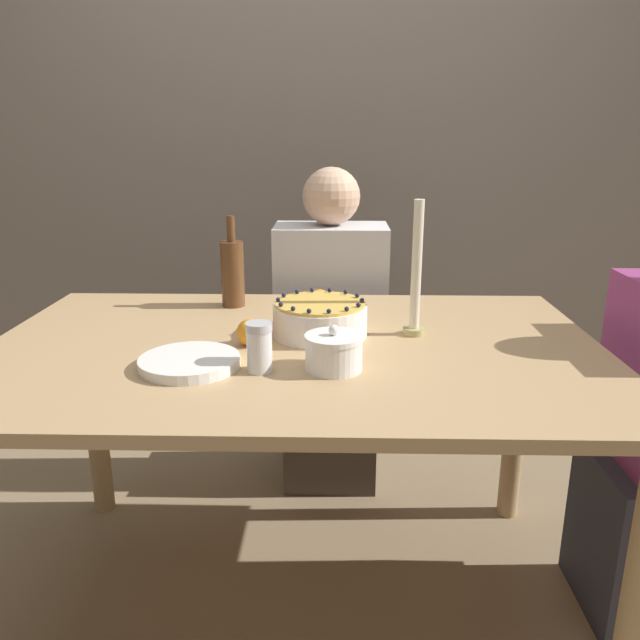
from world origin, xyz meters
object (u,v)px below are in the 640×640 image
object	(u,v)px
sugar_bowl	(334,352)
person_man_blue_shirt	(330,351)
cake	(320,319)
bottle	(233,272)
sugar_shaker	(259,347)
candle	(416,279)

from	to	relation	value
sugar_bowl	person_man_blue_shirt	world-z (taller)	person_man_blue_shirt
sugar_bowl	person_man_blue_shirt	bearing A→B (deg)	90.87
cake	sugar_bowl	bearing A→B (deg)	-81.56
cake	person_man_blue_shirt	xyz separation A→B (m)	(0.02, 0.63, -0.31)
person_man_blue_shirt	cake	bearing A→B (deg)	87.81
bottle	person_man_blue_shirt	bearing A→B (deg)	49.03
cake	sugar_shaker	bearing A→B (deg)	-115.68
cake	candle	size ratio (longest dim) A/B	0.70
cake	person_man_blue_shirt	size ratio (longest dim) A/B	0.21
candle	bottle	size ratio (longest dim) A/B	1.28
cake	sugar_shaker	size ratio (longest dim) A/B	2.19
bottle	person_man_blue_shirt	distance (m)	0.59
sugar_bowl	bottle	size ratio (longest dim) A/B	0.48
candle	bottle	world-z (taller)	candle
sugar_bowl	candle	distance (m)	0.35
candle	bottle	bearing A→B (deg)	152.44
cake	bottle	bearing A→B (deg)	134.03
sugar_bowl	sugar_shaker	size ratio (longest dim) A/B	1.17
sugar_bowl	candle	world-z (taller)	candle
bottle	sugar_shaker	bearing A→B (deg)	-75.17
cake	candle	xyz separation A→B (m)	(0.25, 0.01, 0.10)
sugar_bowl	bottle	distance (m)	0.62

